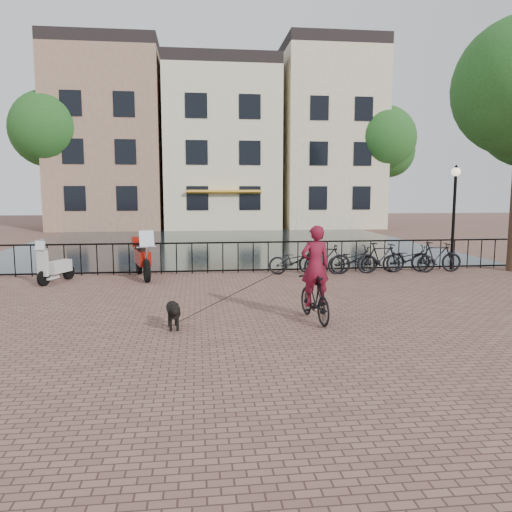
{
  "coord_description": "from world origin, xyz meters",
  "views": [
    {
      "loc": [
        -1.33,
        -8.18,
        2.67
      ],
      "look_at": [
        0.0,
        3.0,
        1.2
      ],
      "focal_mm": 35.0,
      "sensor_mm": 36.0,
      "label": 1
    }
  ],
  "objects": [
    {
      "name": "ground",
      "position": [
        0.0,
        0.0,
        0.0
      ],
      "size": [
        100.0,
        100.0,
        0.0
      ],
      "primitive_type": "plane",
      "color": "brown",
      "rests_on": "ground"
    },
    {
      "name": "canal_water",
      "position": [
        0.0,
        17.3,
        0.0
      ],
      "size": [
        20.0,
        20.0,
        0.0
      ],
      "primitive_type": "plane",
      "color": "black",
      "rests_on": "ground"
    },
    {
      "name": "railing",
      "position": [
        0.0,
        8.0,
        0.5
      ],
      "size": [
        20.0,
        0.05,
        1.02
      ],
      "color": "black",
      "rests_on": "ground"
    },
    {
      "name": "canal_house_left",
      "position": [
        -7.5,
        30.0,
        6.4
      ],
      "size": [
        7.5,
        9.0,
        12.8
      ],
      "color": "#875F4F",
      "rests_on": "ground"
    },
    {
      "name": "canal_house_mid",
      "position": [
        0.5,
        30.0,
        5.9
      ],
      "size": [
        8.0,
        9.5,
        11.8
      ],
      "color": "beige",
      "rests_on": "ground"
    },
    {
      "name": "canal_house_right",
      "position": [
        8.5,
        30.0,
        6.65
      ],
      "size": [
        7.0,
        9.0,
        13.3
      ],
      "color": "#C8B295",
      "rests_on": "ground"
    },
    {
      "name": "tree_far_left",
      "position": [
        -11.0,
        27.0,
        6.73
      ],
      "size": [
        5.04,
        5.04,
        9.27
      ],
      "color": "black",
      "rests_on": "ground"
    },
    {
      "name": "tree_far_right",
      "position": [
        12.0,
        27.0,
        6.35
      ],
      "size": [
        4.76,
        4.76,
        8.76
      ],
      "color": "black",
      "rests_on": "ground"
    },
    {
      "name": "lamp_post",
      "position": [
        7.2,
        7.6,
        2.38
      ],
      "size": [
        0.3,
        0.3,
        3.45
      ],
      "color": "black",
      "rests_on": "ground"
    },
    {
      "name": "cyclist",
      "position": [
        1.06,
        1.68,
        0.88
      ],
      "size": [
        0.78,
        1.74,
        2.31
      ],
      "rotation": [
        0.0,
        0.0,
        3.27
      ],
      "color": "black",
      "rests_on": "ground"
    },
    {
      "name": "dog",
      "position": [
        -1.81,
        1.44,
        0.29
      ],
      "size": [
        0.38,
        0.9,
        0.59
      ],
      "rotation": [
        0.0,
        0.0,
        0.12
      ],
      "color": "black",
      "rests_on": "ground"
    },
    {
      "name": "motorcycle",
      "position": [
        -3.01,
        7.37,
        0.78
      ],
      "size": [
        1.05,
        2.25,
        1.57
      ],
      "rotation": [
        0.0,
        0.0,
        0.25
      ],
      "color": "maroon",
      "rests_on": "ground"
    },
    {
      "name": "scooter",
      "position": [
        -5.45,
        6.84,
        0.66
      ],
      "size": [
        0.93,
        1.46,
        1.31
      ],
      "rotation": [
        0.0,
        0.0,
        -0.41
      ],
      "color": "beige",
      "rests_on": "ground"
    },
    {
      "name": "parked_bike_0",
      "position": [
        1.8,
        7.4,
        0.45
      ],
      "size": [
        1.78,
        0.83,
        0.9
      ],
      "primitive_type": "imported",
      "rotation": [
        0.0,
        0.0,
        1.43
      ],
      "color": "black",
      "rests_on": "ground"
    },
    {
      "name": "parked_bike_1",
      "position": [
        2.75,
        7.4,
        0.5
      ],
      "size": [
        1.72,
        0.75,
        1.0
      ],
      "primitive_type": "imported",
      "rotation": [
        0.0,
        0.0,
        1.4
      ],
      "color": "black",
      "rests_on": "ground"
    },
    {
      "name": "parked_bike_2",
      "position": [
        3.7,
        7.4,
        0.45
      ],
      "size": [
        1.76,
        0.74,
        0.9
      ],
      "primitive_type": "imported",
      "rotation": [
        0.0,
        0.0,
        1.65
      ],
      "color": "black",
      "rests_on": "ground"
    },
    {
      "name": "parked_bike_3",
      "position": [
        4.65,
        7.4,
        0.5
      ],
      "size": [
        1.7,
        0.6,
        1.0
      ],
      "primitive_type": "imported",
      "rotation": [
        0.0,
        0.0,
        1.65
      ],
      "color": "black",
      "rests_on": "ground"
    },
    {
      "name": "parked_bike_4",
      "position": [
        5.6,
        7.4,
        0.45
      ],
      "size": [
        1.79,
        0.86,
        0.9
      ],
      "primitive_type": "imported",
      "rotation": [
        0.0,
        0.0,
        1.41
      ],
      "color": "black",
      "rests_on": "ground"
    },
    {
      "name": "parked_bike_5",
      "position": [
        6.55,
        7.4,
        0.5
      ],
      "size": [
        1.71,
        0.67,
        1.0
      ],
      "primitive_type": "imported",
      "rotation": [
        0.0,
        0.0,
        1.45
      ],
      "color": "black",
      "rests_on": "ground"
    }
  ]
}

